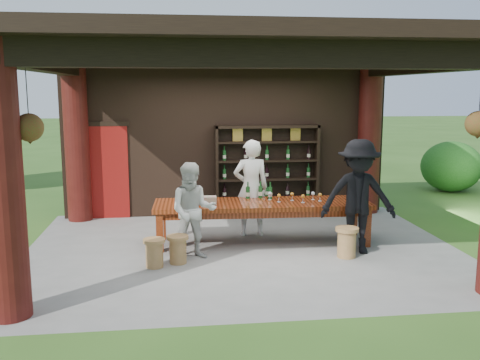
{
  "coord_description": "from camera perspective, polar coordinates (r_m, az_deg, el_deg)",
  "views": [
    {
      "loc": [
        -1.13,
        -8.83,
        2.72
      ],
      "look_at": [
        0.0,
        0.4,
        1.15
      ],
      "focal_mm": 40.0,
      "sensor_mm": 36.0,
      "label": 1
    }
  ],
  "objects": [
    {
      "name": "pavilion",
      "position": [
        9.34,
        -0.1,
        5.97
      ],
      "size": [
        7.5,
        6.0,
        3.6
      ],
      "color": "slate",
      "rests_on": "ground"
    },
    {
      "name": "tasting_table",
      "position": [
        9.55,
        2.4,
        -3.01
      ],
      "size": [
        3.87,
        1.13,
        0.75
      ],
      "rotation": [
        0.0,
        0.0,
        -0.04
      ],
      "color": "#4F1E0B",
      "rests_on": "ground"
    },
    {
      "name": "trees",
      "position": [
        11.36,
        15.41,
        12.51
      ],
      "size": [
        20.84,
        10.58,
        4.8
      ],
      "color": "#3F2819",
      "rests_on": "ground"
    },
    {
      "name": "ground",
      "position": [
        9.31,
        0.3,
        -7.41
      ],
      "size": [
        90.0,
        90.0,
        0.0
      ],
      "primitive_type": "plane",
      "color": "#2D5119",
      "rests_on": "ground"
    },
    {
      "name": "table_bottles",
      "position": [
        9.81,
        2.09,
        -1.09
      ],
      "size": [
        0.48,
        0.19,
        0.31
      ],
      "color": "#194C1E",
      "rests_on": "tasting_table"
    },
    {
      "name": "stool_near_left",
      "position": [
        8.59,
        -6.64,
        -7.28
      ],
      "size": [
        0.34,
        0.34,
        0.45
      ],
      "rotation": [
        0.0,
        0.0,
        0.34
      ],
      "color": "olive",
      "rests_on": "ground"
    },
    {
      "name": "stool_near_right",
      "position": [
        8.99,
        11.31,
        -6.45
      ],
      "size": [
        0.38,
        0.38,
        0.5
      ],
      "rotation": [
        0.0,
        0.0,
        0.21
      ],
      "color": "olive",
      "rests_on": "ground"
    },
    {
      "name": "host",
      "position": [
        10.02,
        1.18,
        -0.84
      ],
      "size": [
        0.68,
        0.46,
        1.81
      ],
      "primitive_type": "imported",
      "rotation": [
        0.0,
        0.0,
        3.18
      ],
      "color": "white",
      "rests_on": "ground"
    },
    {
      "name": "table_glasses",
      "position": [
        9.63,
        4.48,
        -1.79
      ],
      "size": [
        2.27,
        0.5,
        0.15
      ],
      "color": "silver",
      "rests_on": "tasting_table"
    },
    {
      "name": "wine_shelf",
      "position": [
        11.58,
        2.88,
        1.01
      ],
      "size": [
        2.25,
        0.34,
        1.98
      ],
      "color": "black",
      "rests_on": "ground"
    },
    {
      "name": "stool_far_left",
      "position": [
        8.45,
        -9.12,
        -7.62
      ],
      "size": [
        0.34,
        0.34,
        0.45
      ],
      "rotation": [
        0.0,
        0.0,
        -0.3
      ],
      "color": "olive",
      "rests_on": "ground"
    },
    {
      "name": "guest_man",
      "position": [
        9.13,
        12.5,
        -1.75
      ],
      "size": [
        1.34,
        0.9,
        1.92
      ],
      "primitive_type": "imported",
      "rotation": [
        0.0,
        0.0,
        -0.15
      ],
      "color": "black",
      "rests_on": "ground"
    },
    {
      "name": "guest_woman",
      "position": [
        8.68,
        -5.05,
        -3.31
      ],
      "size": [
        0.79,
        0.63,
        1.58
      ],
      "primitive_type": "imported",
      "rotation": [
        0.0,
        0.0,
        -0.04
      ],
      "color": "beige",
      "rests_on": "ground"
    },
    {
      "name": "shrubs",
      "position": [
        10.57,
        14.87,
        -2.52
      ],
      "size": [
        14.94,
        9.82,
        1.36
      ],
      "color": "#194C14",
      "rests_on": "ground"
    },
    {
      "name": "napkin_basket",
      "position": [
        9.33,
        -3.33,
        -2.18
      ],
      "size": [
        0.27,
        0.19,
        0.14
      ],
      "primitive_type": "cube",
      "rotation": [
        0.0,
        0.0,
        -0.04
      ],
      "color": "#BF6672",
      "rests_on": "tasting_table"
    }
  ]
}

